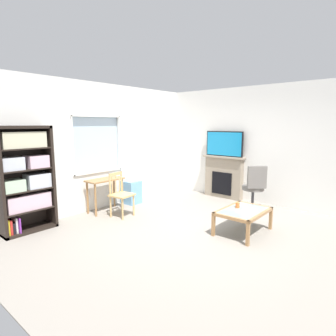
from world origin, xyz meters
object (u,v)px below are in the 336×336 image
Objects in this scene: bookshelf at (25,176)px; tv at (224,144)px; plastic_drawer_unit at (131,192)px; office_chair at (255,185)px; fireplace at (224,177)px; sippy_cup at (238,205)px; desk_under_window at (105,185)px; coffee_table at (243,213)px; wooden_chair at (121,194)px.

bookshelf is 1.84× the size of tv.
office_chair reaches higher than plastic_drawer_unit.
bookshelf reaches higher than tv.
tv is at bearing -18.81° from bookshelf.
plastic_drawer_unit is 2.38m from fireplace.
sippy_cup is (-1.83, -1.33, -0.09)m from fireplace.
desk_under_window is 3.02m from fireplace.
coffee_table is (-1.37, -0.41, -0.20)m from office_chair.
wooden_chair is 0.90× the size of office_chair.
sippy_cup is (-1.82, -1.33, -0.93)m from tv.
office_chair reaches higher than desk_under_window.
office_chair reaches higher than sippy_cup.
wooden_chair is at bearing -90.18° from desk_under_window.
desk_under_window is 0.81× the size of office_chair.
office_chair is (1.39, -2.46, 0.28)m from plastic_drawer_unit.
bookshelf reaches higher than sippy_cup.
plastic_drawer_unit is at bearing 143.79° from fireplace.
coffee_table is at bearing -110.84° from sippy_cup.
coffee_table is (-1.87, -1.47, -1.03)m from tv.
wooden_chair is 0.91× the size of coffee_table.
sippy_cup is at bearing -68.20° from wooden_chair.
office_chair is at bearing 11.54° from sippy_cup.
tv is at bearing -36.47° from plastic_drawer_unit.
sippy_cup is at bearing -143.85° from tv.
sippy_cup is at bearing -88.39° from plastic_drawer_unit.
fireplace is 1.10× the size of office_chair.
sippy_cup is (0.05, 0.14, 0.10)m from coffee_table.
fireplace is (2.70, -0.84, 0.08)m from wooden_chair.
bookshelf is 1.79m from wooden_chair.
wooden_chair is (1.59, -0.62, -0.52)m from bookshelf.
bookshelf is 3.84m from coffee_table.
fireplace is 0.85m from tv.
plastic_drawer_unit is at bearing 3.64° from desk_under_window.
bookshelf reaches higher than plastic_drawer_unit.
coffee_table is at bearing -73.96° from desk_under_window.
plastic_drawer_unit reaches higher than coffee_table.
coffee_table is at bearing -50.55° from bookshelf.
tv reaches higher than sippy_cup.
desk_under_window reaches higher than sippy_cup.
plastic_drawer_unit is at bearing 35.60° from wooden_chair.
fireplace reaches higher than plastic_drawer_unit.
desk_under_window is 0.84m from plastic_drawer_unit.
bookshelf is at bearing 176.16° from desk_under_window.
desk_under_window is 8.97× the size of sippy_cup.
office_chair is at bearing -116.08° from fireplace.
coffee_table is at bearing -141.88° from tv.
office_chair is at bearing 16.63° from coffee_table.
desk_under_window is at bearing 153.27° from tv.
tv is at bearing 38.12° from coffee_table.
desk_under_window is 0.73× the size of fireplace.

